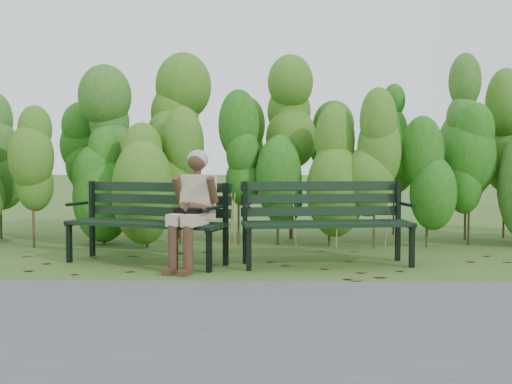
{
  "coord_description": "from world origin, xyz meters",
  "views": [
    {
      "loc": [
        0.16,
        -6.24,
        1.1
      ],
      "look_at": [
        0.0,
        0.35,
        0.75
      ],
      "focal_mm": 42.0,
      "sensor_mm": 36.0,
      "label": 1
    }
  ],
  "objects": [
    {
      "name": "ground",
      "position": [
        0.0,
        0.0,
        0.0
      ],
      "size": [
        80.0,
        80.0,
        0.0
      ],
      "primitive_type": "plane",
      "color": "#3C5B1B"
    },
    {
      "name": "footpath",
      "position": [
        0.0,
        -2.2,
        0.01
      ],
      "size": [
        60.0,
        2.5,
        0.01
      ],
      "primitive_type": "cube",
      "color": "#474749",
      "rests_on": "ground"
    },
    {
      "name": "leaf_litter",
      "position": [
        -0.1,
        -0.17,
        0.0
      ],
      "size": [
        5.8,
        2.28,
        0.01
      ],
      "color": "brown",
      "rests_on": "ground"
    },
    {
      "name": "bench_left",
      "position": [
        -1.13,
        0.12,
        0.51
      ],
      "size": [
        1.82,
        1.09,
        0.87
      ],
      "color": "black",
      "rests_on": "ground"
    },
    {
      "name": "bench_right",
      "position": [
        0.74,
        0.07,
        0.52
      ],
      "size": [
        1.82,
        0.8,
        0.88
      ],
      "color": "black",
      "rests_on": "ground"
    },
    {
      "name": "hedge_band",
      "position": [
        0.0,
        1.86,
        1.26
      ],
      "size": [
        11.04,
        1.67,
        2.42
      ],
      "color": "#47381E",
      "rests_on": "ground"
    },
    {
      "name": "seated_woman",
      "position": [
        -0.62,
        -0.24,
        0.69
      ],
      "size": [
        0.52,
        0.73,
        1.21
      ],
      "color": "tan",
      "rests_on": "ground"
    }
  ]
}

